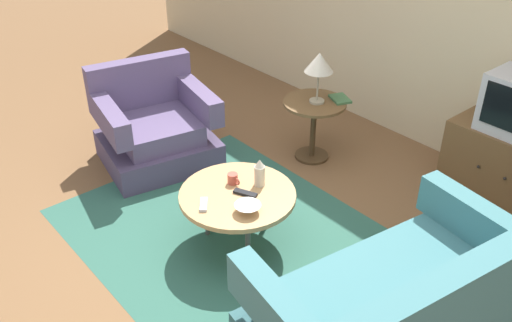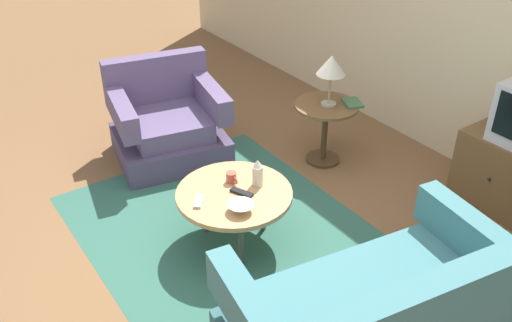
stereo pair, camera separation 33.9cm
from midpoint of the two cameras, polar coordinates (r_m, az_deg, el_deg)
ground_plane at (r=4.03m, az=-2.83°, el=-8.93°), size 16.00×16.00×0.00m
back_wall at (r=4.93m, az=18.55°, el=15.16°), size 9.00×0.12×2.70m
area_rug at (r=4.08m, az=-4.22°, el=-8.40°), size 2.62×1.90×0.00m
armchair at (r=4.99m, az=-12.27°, el=3.18°), size 1.00×1.07×0.85m
couch at (r=3.22m, az=11.84°, el=-15.10°), size 1.21×1.70×0.95m
coffee_table at (r=3.83m, az=-4.44°, el=-3.76°), size 0.81×0.81×0.44m
side_table at (r=4.86m, az=3.98°, el=4.47°), size 0.55×0.55×0.55m
tv_stand at (r=4.72m, az=22.40°, el=-0.50°), size 0.91×0.45×0.59m
table_lamp at (r=4.65m, az=4.40°, el=9.88°), size 0.24×0.24×0.44m
vase at (r=3.83m, az=-2.16°, el=-1.30°), size 0.08×0.08×0.21m
mug at (r=3.89m, az=-4.87°, el=-1.90°), size 0.11×0.07×0.08m
bowl at (r=3.62m, az=-3.55°, el=-4.94°), size 0.18×0.18×0.06m
tv_remote_dark at (r=3.79m, az=-3.68°, el=-3.40°), size 0.17×0.11×0.02m
tv_remote_silver at (r=3.71m, az=-8.02°, el=-4.52°), size 0.14×0.13×0.02m
book at (r=4.84m, az=6.64°, el=6.32°), size 0.24×0.21×0.02m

